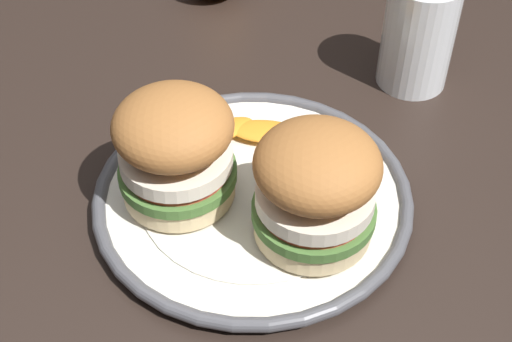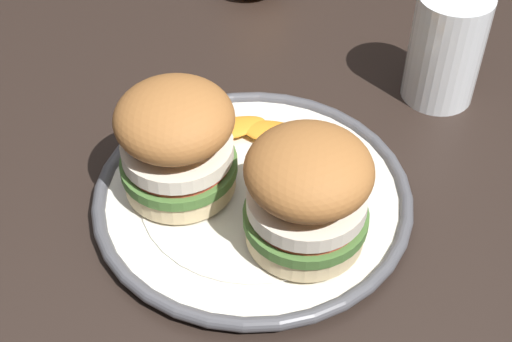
# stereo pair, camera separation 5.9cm
# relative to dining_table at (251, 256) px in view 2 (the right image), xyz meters

# --- Properties ---
(dining_table) EXTENTS (1.13, 1.04, 0.72)m
(dining_table) POSITION_rel_dining_table_xyz_m (0.00, 0.00, 0.00)
(dining_table) COLOR black
(dining_table) RESTS_ON ground
(dinner_plate) EXTENTS (0.28, 0.28, 0.02)m
(dinner_plate) POSITION_rel_dining_table_xyz_m (-0.02, -0.00, 0.10)
(dinner_plate) COLOR silver
(dinner_plate) RESTS_ON dining_table
(sandwich_half_left) EXTENTS (0.14, 0.14, 0.10)m
(sandwich_half_left) POSITION_rel_dining_table_xyz_m (-0.07, -0.03, 0.16)
(sandwich_half_left) COLOR beige
(sandwich_half_left) RESTS_ON dinner_plate
(sandwich_half_right) EXTENTS (0.13, 0.13, 0.10)m
(sandwich_half_right) POSITION_rel_dining_table_xyz_m (-0.00, 0.06, 0.16)
(sandwich_half_right) COLOR beige
(sandwich_half_right) RESTS_ON dinner_plate
(orange_peel_curled) EXTENTS (0.07, 0.07, 0.01)m
(orange_peel_curled) POSITION_rel_dining_table_xyz_m (0.01, -0.07, 0.12)
(orange_peel_curled) COLOR orange
(orange_peel_curled) RESTS_ON dinner_plate
(orange_peel_strip_long) EXTENTS (0.05, 0.07, 0.01)m
(orange_peel_strip_long) POSITION_rel_dining_table_xyz_m (0.05, -0.03, 0.12)
(orange_peel_strip_long) COLOR orange
(orange_peel_strip_long) RESTS_ON dinner_plate
(orange_peel_strip_short) EXTENTS (0.04, 0.08, 0.01)m
(orange_peel_strip_short) POSITION_rel_dining_table_xyz_m (0.06, 0.01, 0.12)
(orange_peel_strip_short) COLOR orange
(orange_peel_strip_short) RESTS_ON dinner_plate
(drinking_glass) EXTENTS (0.07, 0.07, 0.11)m
(drinking_glass) POSITION_rel_dining_table_xyz_m (0.11, -0.21, 0.14)
(drinking_glass) COLOR white
(drinking_glass) RESTS_ON dining_table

